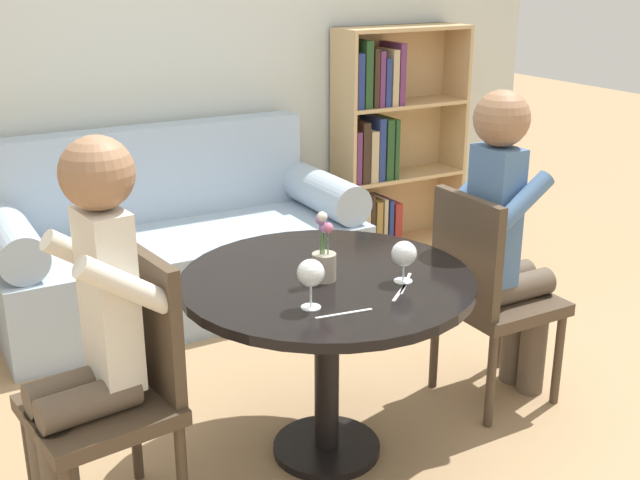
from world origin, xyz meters
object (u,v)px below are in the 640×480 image
at_px(chair_left, 120,383).
at_px(person_right, 506,238).
at_px(bookshelf_right, 382,144).
at_px(wine_glass_left, 311,274).
at_px(wine_glass_right, 404,255).
at_px(couch, 179,250).
at_px(flower_vase, 324,257).
at_px(chair_right, 486,290).
at_px(person_left, 88,332).

bearing_deg(chair_left, person_right, 83.87).
relative_size(bookshelf_right, wine_glass_left, 8.42).
bearing_deg(wine_glass_right, chair_left, 170.40).
bearing_deg(chair_left, couch, 147.48).
bearing_deg(flower_vase, chair_left, 178.72).
bearing_deg(flower_vase, person_right, 2.45).
xyz_separation_m(chair_right, wine_glass_right, (-0.54, -0.18, 0.30)).
bearing_deg(wine_glass_left, person_right, 12.32).
distance_m(bookshelf_right, flower_vase, 2.35).
height_order(chair_right, wine_glass_left, chair_right).
distance_m(chair_right, wine_glass_left, 1.00).
relative_size(bookshelf_right, flower_vase, 5.55).
height_order(chair_left, person_left, person_left).
bearing_deg(chair_right, person_right, -89.81).
bearing_deg(person_right, wine_glass_left, 102.04).
distance_m(chair_left, wine_glass_right, 1.01).
bearing_deg(chair_left, person_left, -85.17).
bearing_deg(chair_right, chair_left, 90.49).
height_order(chair_left, flower_vase, flower_vase).
bearing_deg(chair_left, wine_glass_left, 63.88).
bearing_deg(wine_glass_left, wine_glass_right, 5.76).
xyz_separation_m(chair_left, wine_glass_left, (0.57, -0.20, 0.32)).
xyz_separation_m(couch, person_left, (-0.83, -1.57, 0.39)).
bearing_deg(wine_glass_left, bookshelf_right, 51.35).
distance_m(chair_left, person_left, 0.22).
bearing_deg(bookshelf_right, person_left, -141.01).
height_order(couch, bookshelf_right, bookshelf_right).
relative_size(couch, wine_glass_right, 12.82).
distance_m(chair_right, wine_glass_right, 0.65).
relative_size(wine_glass_left, flower_vase, 0.66).
bearing_deg(bookshelf_right, flower_vase, -128.54).
xyz_separation_m(chair_right, person_left, (-1.58, -0.04, 0.20)).
bearing_deg(wine_glass_right, person_left, 172.10).
bearing_deg(person_left, wine_glass_right, 75.23).
distance_m(bookshelf_right, person_left, 2.91).
height_order(wine_glass_left, wine_glass_right, wine_glass_left).
height_order(wine_glass_left, flower_vase, flower_vase).
bearing_deg(person_right, bookshelf_right, -18.91).
bearing_deg(person_right, person_left, 91.03).
xyz_separation_m(couch, person_right, (0.83, -1.53, 0.39)).
xyz_separation_m(wine_glass_left, flower_vase, (0.15, 0.18, -0.03)).
bearing_deg(flower_vase, person_left, -179.92).
distance_m(chair_right, person_right, 0.22).
relative_size(chair_right, wine_glass_left, 5.52).
bearing_deg(bookshelf_right, wine_glass_right, -121.91).
relative_size(chair_left, wine_glass_right, 6.20).
bearing_deg(person_right, wine_glass_right, 105.89).
bearing_deg(bookshelf_right, couch, -169.65).
bearing_deg(wine_glass_left, chair_left, 160.76).
bearing_deg(chair_right, bookshelf_right, -21.29).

